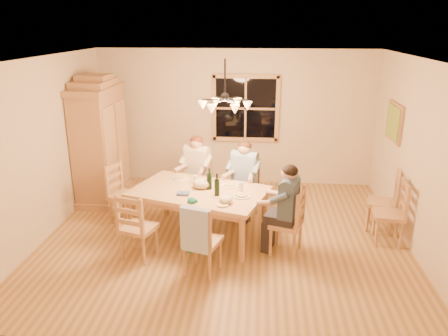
# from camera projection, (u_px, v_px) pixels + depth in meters

# --- Properties ---
(floor) EXTENTS (5.50, 5.50, 0.00)m
(floor) POSITION_uv_depth(u_px,v_px,m) (225.00, 236.00, 6.82)
(floor) COLOR olive
(floor) RESTS_ON ground
(ceiling) EXTENTS (5.50, 5.00, 0.02)m
(ceiling) POSITION_uv_depth(u_px,v_px,m) (225.00, 58.00, 5.97)
(ceiling) COLOR white
(ceiling) RESTS_ON wall_back
(wall_back) EXTENTS (5.50, 0.02, 2.70)m
(wall_back) POSITION_uv_depth(u_px,v_px,m) (236.00, 118.00, 8.76)
(wall_back) COLOR beige
(wall_back) RESTS_ON floor
(wall_left) EXTENTS (0.02, 5.00, 2.70)m
(wall_left) POSITION_uv_depth(u_px,v_px,m) (45.00, 148.00, 6.62)
(wall_left) COLOR beige
(wall_left) RESTS_ON floor
(wall_right) EXTENTS (0.02, 5.00, 2.70)m
(wall_right) POSITION_uv_depth(u_px,v_px,m) (418.00, 158.00, 6.17)
(wall_right) COLOR beige
(wall_right) RESTS_ON floor
(window) EXTENTS (1.30, 0.06, 1.30)m
(window) POSITION_uv_depth(u_px,v_px,m) (246.00, 108.00, 8.65)
(window) COLOR black
(window) RESTS_ON wall_back
(painting) EXTENTS (0.06, 0.78, 0.64)m
(painting) POSITION_uv_depth(u_px,v_px,m) (394.00, 122.00, 7.23)
(painting) COLOR #A06F45
(painting) RESTS_ON wall_right
(chandelier) EXTENTS (0.77, 0.68, 0.71)m
(chandelier) POSITION_uv_depth(u_px,v_px,m) (225.00, 104.00, 6.17)
(chandelier) COLOR black
(chandelier) RESTS_ON ceiling
(armoire) EXTENTS (0.66, 1.40, 2.30)m
(armoire) POSITION_uv_depth(u_px,v_px,m) (101.00, 143.00, 8.02)
(armoire) COLOR #A06F45
(armoire) RESTS_ON floor
(dining_table) EXTENTS (2.24, 1.75, 0.76)m
(dining_table) POSITION_uv_depth(u_px,v_px,m) (199.00, 196.00, 6.63)
(dining_table) COLOR tan
(dining_table) RESTS_ON floor
(chair_far_left) EXTENTS (0.55, 0.53, 0.99)m
(chair_far_left) POSITION_uv_depth(u_px,v_px,m) (197.00, 192.00, 7.74)
(chair_far_left) COLOR #A97F4A
(chair_far_left) RESTS_ON floor
(chair_far_right) EXTENTS (0.55, 0.53, 0.99)m
(chair_far_right) POSITION_uv_depth(u_px,v_px,m) (244.00, 200.00, 7.42)
(chair_far_right) COLOR #A97F4A
(chair_far_right) RESTS_ON floor
(chair_near_left) EXTENTS (0.55, 0.53, 0.99)m
(chair_near_left) POSITION_uv_depth(u_px,v_px,m) (139.00, 238.00, 6.11)
(chair_near_left) COLOR #A97F4A
(chair_near_left) RESTS_ON floor
(chair_near_right) EXTENTS (0.55, 0.53, 0.99)m
(chair_near_right) POSITION_uv_depth(u_px,v_px,m) (203.00, 251.00, 5.75)
(chair_near_right) COLOR #A97F4A
(chair_near_right) RESTS_ON floor
(chair_end_left) EXTENTS (0.53, 0.55, 0.99)m
(chair_end_left) POSITION_uv_depth(u_px,v_px,m) (125.00, 204.00, 7.25)
(chair_end_left) COLOR #A97F4A
(chair_end_left) RESTS_ON floor
(chair_end_right) EXTENTS (0.53, 0.55, 0.99)m
(chair_end_right) POSITION_uv_depth(u_px,v_px,m) (286.00, 233.00, 6.24)
(chair_end_right) COLOR #A97F4A
(chair_end_right) RESTS_ON floor
(adult_woman) EXTENTS (0.49, 0.52, 0.87)m
(adult_woman) POSITION_uv_depth(u_px,v_px,m) (197.00, 164.00, 7.57)
(adult_woman) COLOR beige
(adult_woman) RESTS_ON floor
(adult_plaid_man) EXTENTS (0.49, 0.52, 0.87)m
(adult_plaid_man) POSITION_uv_depth(u_px,v_px,m) (244.00, 170.00, 7.25)
(adult_plaid_man) COLOR #325E89
(adult_plaid_man) RESTS_ON floor
(adult_slate_man) EXTENTS (0.52, 0.49, 0.87)m
(adult_slate_man) POSITION_uv_depth(u_px,v_px,m) (288.00, 198.00, 6.07)
(adult_slate_man) COLOR #3E4F63
(adult_slate_man) RESTS_ON floor
(towel) EXTENTS (0.39, 0.21, 0.58)m
(towel) POSITION_uv_depth(u_px,v_px,m) (196.00, 230.00, 5.46)
(towel) COLOR #96AACB
(towel) RESTS_ON chair_near_right
(wine_bottle_a) EXTENTS (0.08, 0.08, 0.33)m
(wine_bottle_a) POSITION_uv_depth(u_px,v_px,m) (209.00, 179.00, 6.59)
(wine_bottle_a) COLOR black
(wine_bottle_a) RESTS_ON dining_table
(wine_bottle_b) EXTENTS (0.08, 0.08, 0.33)m
(wine_bottle_b) POSITION_uv_depth(u_px,v_px,m) (217.00, 185.00, 6.35)
(wine_bottle_b) COLOR black
(wine_bottle_b) RESTS_ON dining_table
(plate_woman) EXTENTS (0.26, 0.26, 0.02)m
(plate_woman) POSITION_uv_depth(u_px,v_px,m) (180.00, 178.00, 7.09)
(plate_woman) COLOR white
(plate_woman) RESTS_ON dining_table
(plate_plaid) EXTENTS (0.26, 0.26, 0.02)m
(plate_plaid) POSITION_uv_depth(u_px,v_px,m) (230.00, 185.00, 6.76)
(plate_plaid) COLOR white
(plate_plaid) RESTS_ON dining_table
(plate_slate) EXTENTS (0.26, 0.26, 0.02)m
(plate_slate) POSITION_uv_depth(u_px,v_px,m) (241.00, 196.00, 6.34)
(plate_slate) COLOR white
(plate_slate) RESTS_ON dining_table
(wine_glass_a) EXTENTS (0.06, 0.06, 0.14)m
(wine_glass_a) POSITION_uv_depth(u_px,v_px,m) (196.00, 180.00, 6.83)
(wine_glass_a) COLOR silver
(wine_glass_a) RESTS_ON dining_table
(wine_glass_b) EXTENTS (0.06, 0.06, 0.14)m
(wine_glass_b) POSITION_uv_depth(u_px,v_px,m) (241.00, 187.00, 6.54)
(wine_glass_b) COLOR silver
(wine_glass_b) RESTS_ON dining_table
(cap) EXTENTS (0.20, 0.20, 0.11)m
(cap) POSITION_uv_depth(u_px,v_px,m) (226.00, 199.00, 6.11)
(cap) COLOR beige
(cap) RESTS_ON dining_table
(napkin) EXTENTS (0.21, 0.19, 0.03)m
(napkin) POSITION_uv_depth(u_px,v_px,m) (183.00, 193.00, 6.42)
(napkin) COLOR #485585
(napkin) RESTS_ON dining_table
(cloth_bundle) EXTENTS (0.28, 0.22, 0.15)m
(cloth_bundle) POSITION_uv_depth(u_px,v_px,m) (202.00, 184.00, 6.64)
(cloth_bundle) COLOR #C4B58E
(cloth_bundle) RESTS_ON dining_table
(child) EXTENTS (0.36, 0.32, 0.83)m
(child) POSITION_uv_depth(u_px,v_px,m) (194.00, 225.00, 6.24)
(child) COLOR #186F5B
(child) RESTS_ON floor
(chair_spare_front) EXTENTS (0.47, 0.48, 0.99)m
(chair_spare_front) POSITION_uv_depth(u_px,v_px,m) (388.00, 224.00, 6.54)
(chair_spare_front) COLOR #A97F4A
(chair_spare_front) RESTS_ON floor
(chair_spare_back) EXTENTS (0.53, 0.54, 0.99)m
(chair_spare_back) POSITION_uv_depth(u_px,v_px,m) (380.00, 211.00, 6.97)
(chair_spare_back) COLOR #A97F4A
(chair_spare_back) RESTS_ON floor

